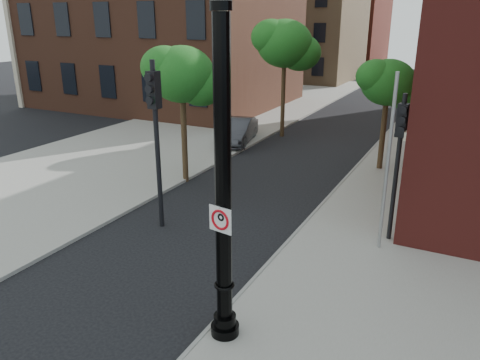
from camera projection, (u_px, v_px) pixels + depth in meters
The scene contains 15 objects.
ground at pixel (139, 306), 11.49m from camera, with size 120.00×120.00×0.00m, color black.
sidewalk_right at pixel (440, 207), 17.29m from camera, with size 8.00×60.00×0.12m, color gray.
sidewalk_left at pixel (205, 124), 30.45m from camera, with size 10.00×50.00×0.12m, color gray.
curb_edge at pixel (336, 190), 18.98m from camera, with size 0.10×60.00×0.14m, color gray.
bg_building_tan_a at pixel (302, 23), 51.61m from camera, with size 12.00×12.00×12.00m, color #90714E.
bg_building_red at pixel (337, 29), 63.69m from camera, with size 12.00×12.00×10.00m, color maroon.
lamppost at pixel (223, 194), 9.23m from camera, with size 0.63×0.63×7.40m.
no_parking_sign at pixel (220, 219), 9.22m from camera, with size 0.54×0.12×0.54m.
parked_car at pixel (238, 131), 25.91m from camera, with size 1.47×4.22×1.39m, color #2D2D32.
traffic_signal_left at pixel (155, 118), 14.64m from camera, with size 0.34×0.45×5.50m.
traffic_signal_right at pixel (399, 145), 13.70m from camera, with size 0.32×0.40×4.67m.
utility_pole at pixel (387, 167), 13.33m from camera, with size 0.11×0.11×5.34m, color #999999.
street_tree_a at pixel (183, 76), 18.72m from camera, with size 3.14×2.84×5.66m.
street_tree_b at pixel (286, 45), 25.99m from camera, with size 3.66×3.31×6.60m.
street_tree_c at pixel (389, 84), 20.28m from camera, with size 2.78×2.51×5.01m.
Camera 1 is at (6.68, -7.60, 6.73)m, focal length 35.00 mm.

